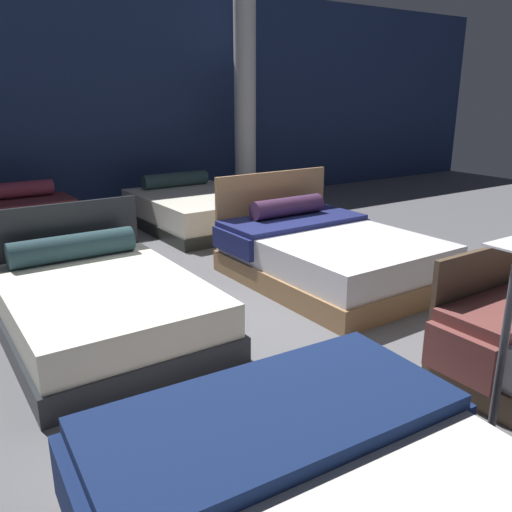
% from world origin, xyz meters
% --- Properties ---
extents(ground_plane, '(18.00, 18.00, 0.02)m').
position_xyz_m(ground_plane, '(0.00, 0.00, -0.01)').
color(ground_plane, '#5B5B60').
extents(showroom_back_wall, '(18.00, 0.06, 3.50)m').
position_xyz_m(showroom_back_wall, '(0.00, 4.86, 1.75)').
color(showroom_back_wall, navy).
rests_on(showroom_back_wall, ground_plane).
extents(bed_2, '(1.44, 1.98, 0.91)m').
position_xyz_m(bed_2, '(-1.20, 0.41, 0.24)').
color(bed_2, '#202428').
rests_on(bed_2, ground_plane).
extents(bed_3, '(1.63, 2.09, 1.00)m').
position_xyz_m(bed_3, '(1.13, 0.41, 0.27)').
color(bed_3, '#906C47').
rests_on(bed_3, ground_plane).
extents(bed_4, '(1.49, 1.93, 0.74)m').
position_xyz_m(bed_4, '(-1.21, 3.24, 0.26)').
color(bed_4, '#99724B').
rests_on(bed_4, ground_plane).
extents(bed_5, '(1.63, 2.13, 0.69)m').
position_xyz_m(bed_5, '(1.12, 3.17, 0.24)').
color(bed_5, black).
rests_on(bed_5, ground_plane).
extents(price_sign, '(0.28, 0.24, 1.18)m').
position_xyz_m(price_sign, '(0.00, -2.18, 0.46)').
color(price_sign, '#3F3F44').
rests_on(price_sign, ground_plane).
extents(support_pillar, '(0.35, 0.35, 3.50)m').
position_xyz_m(support_pillar, '(2.48, 4.08, 1.75)').
color(support_pillar, silver).
rests_on(support_pillar, ground_plane).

